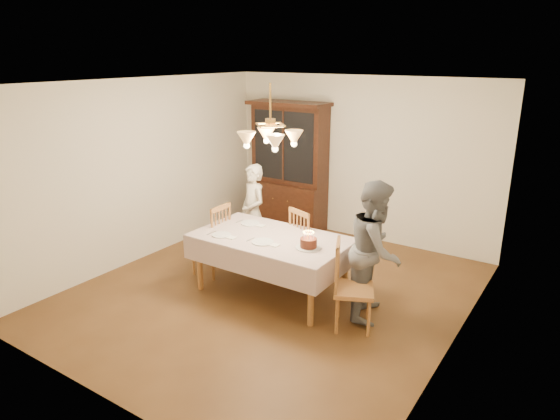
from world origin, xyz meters
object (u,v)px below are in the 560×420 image
Objects in this scene: china_hutch at (289,169)px; elderly_woman at (253,212)px; chair_far_side at (309,248)px; birthday_cake at (308,244)px; dining_table at (271,242)px.

elderly_woman is at bearing -77.68° from china_hutch.
china_hutch is at bearing 129.92° from chair_far_side.
birthday_cake is (1.76, -2.32, -0.23)m from china_hutch.
dining_table is 2.57m from china_hutch.
dining_table is at bearing -62.35° from china_hutch.
chair_far_side is at bearing 16.56° from elderly_woman.
elderly_woman reaches higher than dining_table.
china_hutch is 7.20× the size of birthday_cake.
china_hutch is 1.53m from elderly_woman.
china_hutch reaches higher than dining_table.
chair_far_side is 0.87m from birthday_cake.
elderly_woman reaches higher than chair_far_side.
china_hutch is (-1.18, 2.25, 0.36)m from dining_table.
dining_table is at bearing -16.72° from elderly_woman.
birthday_cake is (0.57, -0.07, 0.13)m from dining_table.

